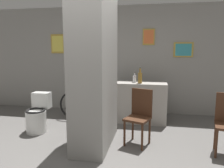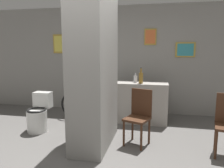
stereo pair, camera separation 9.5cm
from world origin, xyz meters
TOP-DOWN VIEW (x-y plane):
  - ground_plane at (0.00, 0.00)m, footprint 14.00×14.00m
  - wall_back at (0.00, 2.63)m, footprint 8.00×0.09m
  - pillar_center at (-0.09, 0.62)m, footprint 0.55×1.23m
  - counter_shelf at (0.51, 1.85)m, footprint 1.22×0.44m
  - toilet at (-1.32, 0.95)m, footprint 0.38×0.54m
  - chair_near_pillar at (0.62, 0.75)m, footprint 0.47×0.47m
  - bicycle at (-0.47, 1.78)m, footprint 1.54×0.42m
  - bottle_tall at (0.56, 1.77)m, footprint 0.09×0.09m
  - bottle_short at (0.44, 1.88)m, footprint 0.08×0.08m

SIDE VIEW (x-z plane):
  - ground_plane at x=0.00m, z-range 0.00..0.00m
  - toilet at x=-1.32m, z-range -0.05..0.67m
  - bicycle at x=-0.47m, z-range -0.01..0.68m
  - counter_shelf at x=0.51m, z-range 0.00..0.86m
  - chair_near_pillar at x=0.62m, z-range 0.04..0.96m
  - bottle_short at x=0.44m, z-range 0.83..1.06m
  - bottle_tall at x=0.56m, z-range 0.81..1.16m
  - pillar_center at x=-0.09m, z-range 0.00..2.60m
  - wall_back at x=0.00m, z-range 0.00..2.60m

